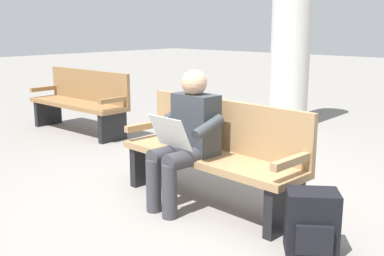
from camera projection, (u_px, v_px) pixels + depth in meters
ground_plane at (208, 203)px, 4.11m from camera, size 40.00×40.00×0.00m
bench_near at (214, 152)px, 4.06m from camera, size 1.82×0.58×0.90m
person_seated at (186, 135)px, 3.94m from camera, size 0.59×0.59×1.18m
backpack at (312, 223)px, 3.17m from camera, size 0.42×0.40×0.45m
bench_far at (81, 101)px, 6.79m from camera, size 1.81×0.50×0.90m
support_pillar at (292, 18)px, 6.94m from camera, size 0.59×0.59×3.28m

